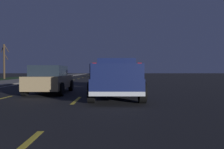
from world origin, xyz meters
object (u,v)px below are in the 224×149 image
sedan_tan (50,79)px  sedan_silver (112,73)px  bare_tree_far (4,61)px  sedan_blue (117,77)px  pickup_truck (117,78)px

sedan_tan → sedan_silver: bearing=-7.3°
bare_tree_far → sedan_blue: bearing=-135.0°
pickup_truck → sedan_blue: 6.79m
sedan_blue → pickup_truck: bearing=178.5°
sedan_silver → sedan_tan: bearing=172.7°
sedan_silver → sedan_blue: same height
pickup_truck → bare_tree_far: bearing=35.0°
sedan_blue → bare_tree_far: (16.37, 16.38, 1.95)m
pickup_truck → sedan_silver: size_ratio=1.23×
pickup_truck → sedan_tan: size_ratio=1.24×
sedan_silver → bare_tree_far: (-7.59, 16.25, 1.95)m
sedan_tan → sedan_blue: 6.35m
pickup_truck → sedan_blue: bearing=-1.5°
sedan_silver → sedan_blue: bearing=-179.7°
sedan_tan → sedan_silver: same height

